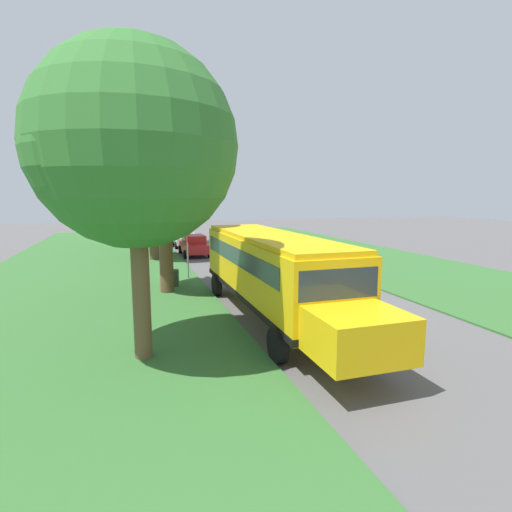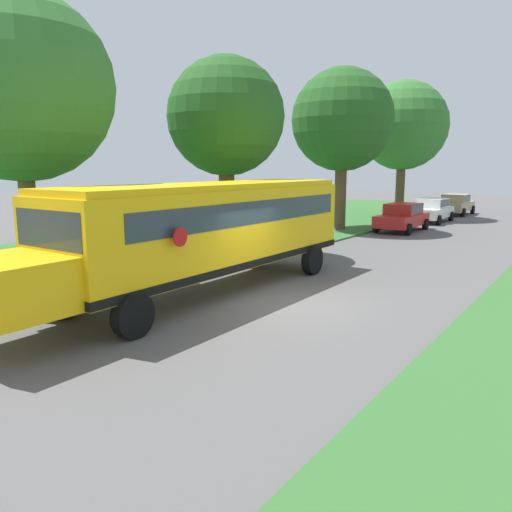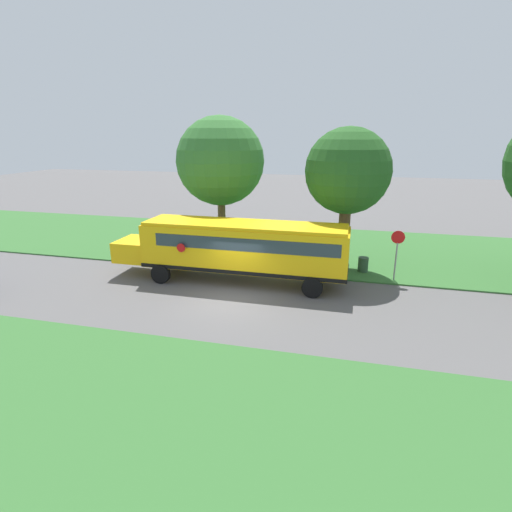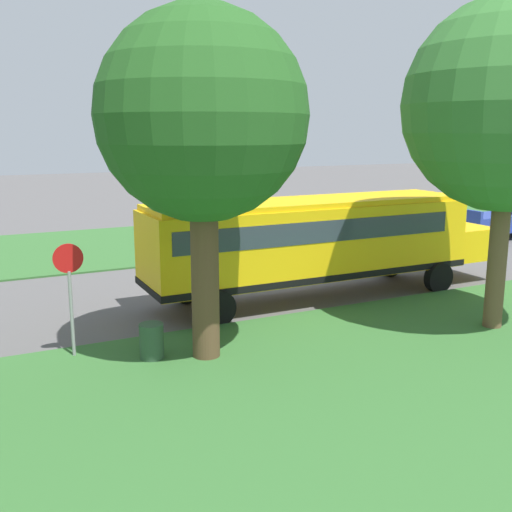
{
  "view_description": "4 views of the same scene",
  "coord_description": "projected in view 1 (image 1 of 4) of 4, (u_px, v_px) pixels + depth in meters",
  "views": [
    {
      "loc": [
        -7.65,
        -13.98,
        4.58
      ],
      "look_at": [
        -1.74,
        4.38,
        1.67
      ],
      "focal_mm": 28.0,
      "sensor_mm": 36.0,
      "label": 1
    },
    {
      "loc": [
        6.69,
        -11.01,
        3.64
      ],
      "look_at": [
        -1.68,
        0.83,
        1.02
      ],
      "focal_mm": 35.0,
      "sensor_mm": 36.0,
      "label": 2
    },
    {
      "loc": [
        16.39,
        5.39,
        7.48
      ],
      "look_at": [
        -2.26,
        0.72,
        1.57
      ],
      "focal_mm": 28.0,
      "sensor_mm": 36.0,
      "label": 3
    },
    {
      "loc": [
        -18.37,
        9.68,
        5.23
      ],
      "look_at": [
        -0.42,
        0.83,
        1.04
      ],
      "focal_mm": 42.0,
      "sensor_mm": 36.0,
      "label": 4
    }
  ],
  "objects": [
    {
      "name": "ground_plane",
      "position": [
        330.0,
        310.0,
        16.16
      ],
      "size": [
        120.0,
        120.0,
        0.0
      ],
      "primitive_type": "plane",
      "color": "#565454"
    },
    {
      "name": "grass_verge",
      "position": [
        58.0,
        335.0,
        13.13
      ],
      "size": [
        12.0,
        80.0,
        0.08
      ],
      "primitive_type": "cube",
      "color": "#33662D",
      "rests_on": "ground"
    },
    {
      "name": "grass_far_side",
      "position": [
        500.0,
        293.0,
        18.89
      ],
      "size": [
        10.0,
        80.0,
        0.07
      ],
      "primitive_type": "cube",
      "color": "#33662D",
      "rests_on": "ground"
    },
    {
      "name": "school_bus",
      "position": [
        272.0,
        268.0,
        14.83
      ],
      "size": [
        2.84,
        12.42,
        3.16
      ],
      "color": "yellow",
      "rests_on": "ground"
    },
    {
      "name": "car_red_nearest",
      "position": [
        194.0,
        244.0,
        30.99
      ],
      "size": [
        2.02,
        4.4,
        1.56
      ],
      "color": "#B21E1E",
      "rests_on": "ground"
    },
    {
      "name": "car_white_middle",
      "position": [
        184.0,
        237.0,
        36.32
      ],
      "size": [
        2.02,
        4.4,
        1.56
      ],
      "color": "silver",
      "rests_on": "ground"
    },
    {
      "name": "car_tan_furthest",
      "position": [
        176.0,
        231.0,
        42.19
      ],
      "size": [
        2.02,
        4.4,
        1.56
      ],
      "color": "tan",
      "rests_on": "ground"
    },
    {
      "name": "oak_tree_beside_bus",
      "position": [
        127.0,
        147.0,
        10.25
      ],
      "size": [
        5.4,
        5.4,
        8.57
      ],
      "color": "brown",
      "rests_on": "ground"
    },
    {
      "name": "oak_tree_roadside_mid",
      "position": [
        164.0,
        174.0,
        18.15
      ],
      "size": [
        4.64,
        4.64,
        7.89
      ],
      "color": "brown",
      "rests_on": "ground"
    },
    {
      "name": "oak_tree_far_end",
      "position": [
        150.0,
        172.0,
        27.81
      ],
      "size": [
        5.69,
        5.69,
        9.03
      ],
      "color": "brown",
      "rests_on": "ground"
    },
    {
      "name": "oak_tree_across_road",
      "position": [
        149.0,
        176.0,
        36.48
      ],
      "size": [
        6.16,
        6.16,
        9.53
      ],
      "color": "brown",
      "rests_on": "ground"
    },
    {
      "name": "stop_sign",
      "position": [
        188.0,
        249.0,
        21.71
      ],
      "size": [
        0.08,
        0.68,
        2.74
      ],
      "color": "gray",
      "rests_on": "ground"
    },
    {
      "name": "trash_bin",
      "position": [
        173.0,
        279.0,
        20.11
      ],
      "size": [
        0.56,
        0.56,
        0.9
      ],
      "primitive_type": "cylinder",
      "color": "#2D4C33",
      "rests_on": "ground"
    }
  ]
}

